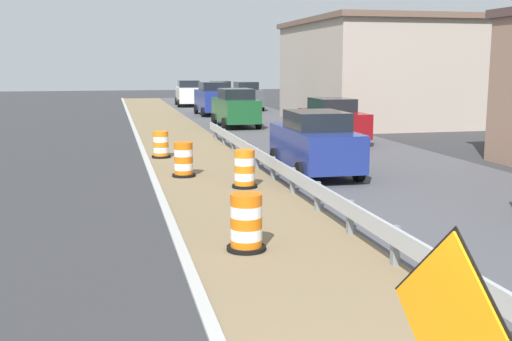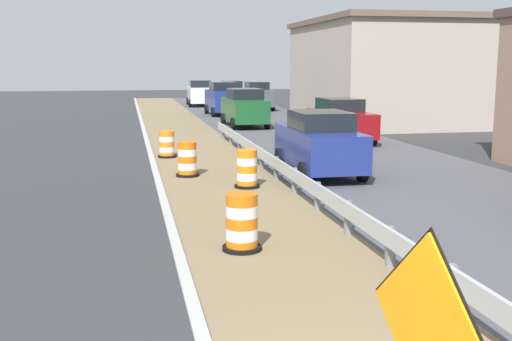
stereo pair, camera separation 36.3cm
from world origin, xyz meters
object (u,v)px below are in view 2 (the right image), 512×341
traffic_barrel_nearest (242,225)px  car_distant_a (257,96)px  car_distant_b (244,108)px  car_trailing_near_lane (340,120)px  car_lead_near_lane (223,99)px  car_trailing_far_lane (319,143)px  car_lead_far_lane (200,93)px  traffic_barrel_far (167,146)px  traffic_barrel_close (247,171)px  traffic_barrel_mid (187,161)px  car_distant_c (232,92)px  warning_sign_diamond (425,329)px

traffic_barrel_nearest → car_distant_a: size_ratio=0.25×
car_distant_a → car_distant_b: bearing=-15.4°
car_trailing_near_lane → car_lead_near_lane: bearing=-171.0°
car_trailing_far_lane → car_lead_near_lane: bearing=-0.4°
car_lead_far_lane → traffic_barrel_nearest: bearing=176.7°
traffic_barrel_far → car_trailing_near_lane: (7.86, 3.16, 0.53)m
traffic_barrel_close → car_lead_far_lane: size_ratio=0.23×
traffic_barrel_mid → car_distant_c: size_ratio=0.25×
traffic_barrel_nearest → warning_sign_diamond: bearing=-84.9°
car_trailing_far_lane → traffic_barrel_nearest: bearing=154.0°
car_distant_b → warning_sign_diamond: bearing=171.3°
car_trailing_far_lane → car_lead_far_lane: bearing=0.8°
car_lead_far_lane → car_distant_c: bearing=-37.6°
traffic_barrel_nearest → car_lead_near_lane: (4.40, 30.99, 0.63)m
car_distant_b → car_distant_c: size_ratio=1.06×
car_lead_near_lane → car_distant_a: (3.27, 4.35, -0.07)m
traffic_barrel_far → car_distant_a: size_ratio=0.23×
traffic_barrel_mid → car_lead_near_lane: 23.46m
traffic_barrel_mid → car_trailing_near_lane: (7.50, 7.28, 0.49)m
traffic_barrel_far → car_distant_c: bearing=76.3°
car_lead_near_lane → car_lead_far_lane: (-0.46, 9.72, -0.06)m
traffic_barrel_mid → car_lead_near_lane: size_ratio=0.26×
traffic_barrel_far → car_trailing_far_lane: size_ratio=0.21×
car_trailing_far_lane → car_distant_b: (0.51, 15.33, 0.05)m
car_trailing_far_lane → car_distant_b: bearing=-0.9°
car_trailing_far_lane → traffic_barrel_mid: bearing=84.7°
traffic_barrel_far → car_trailing_near_lane: size_ratio=0.22×
traffic_barrel_far → car_trailing_far_lane: car_trailing_far_lane is taller
traffic_barrel_mid → traffic_barrel_far: traffic_barrel_mid is taller
car_lead_near_lane → car_distant_a: car_lead_near_lane is taller
warning_sign_diamond → traffic_barrel_mid: 14.23m
car_lead_near_lane → car_distant_a: 5.44m
traffic_barrel_nearest → car_lead_near_lane: 31.31m
traffic_barrel_nearest → car_distant_b: bearing=79.2°
traffic_barrel_mid → car_trailing_far_lane: size_ratio=0.23×
car_lead_far_lane → car_distant_c: car_lead_far_lane is taller
traffic_barrel_mid → traffic_barrel_far: bearing=95.0°
car_lead_near_lane → car_trailing_near_lane: (2.86, -15.71, -0.15)m
traffic_barrel_close → car_trailing_near_lane: (6.04, 9.41, 0.48)m
traffic_barrel_nearest → traffic_barrel_far: (-0.60, 12.13, -0.04)m
car_lead_far_lane → car_trailing_near_lane: bearing=-170.4°
traffic_barrel_mid → car_trailing_near_lane: car_trailing_near_lane is taller
car_lead_near_lane → car_distant_b: bearing=177.4°
traffic_barrel_mid → car_trailing_near_lane: bearing=44.1°
traffic_barrel_close → car_distant_a: bearing=77.7°
warning_sign_diamond → car_distant_a: bearing=-107.9°
car_trailing_far_lane → car_distant_c: car_trailing_far_lane is taller
traffic_barrel_nearest → traffic_barrel_far: size_ratio=1.09×
warning_sign_diamond → car_trailing_near_lane: 22.49m
traffic_barrel_mid → car_distant_b: bearing=72.8°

